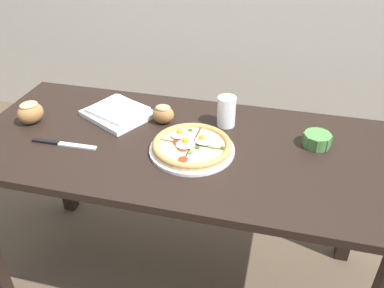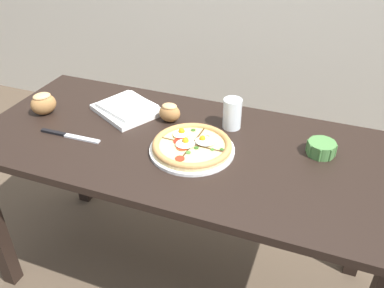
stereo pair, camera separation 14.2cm
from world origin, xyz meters
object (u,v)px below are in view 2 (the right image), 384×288
Objects in this scene: dining_table at (181,165)px; napkin_folded at (127,108)px; bread_piece_mid at (170,112)px; knife_main at (69,136)px; bread_piece_near at (43,103)px; pizza at (192,146)px; water_glass at (232,115)px; ramekin_bowl at (321,148)px.

dining_table is 0.34m from napkin_folded.
bread_piece_mid is 0.39m from knife_main.
bread_piece_near is 0.51× the size of knife_main.
bread_piece_mid reaches higher than pizza.
dining_table is 6.22× the size of knife_main.
napkin_folded is at bearing -175.22° from water_glass.
pizza is 0.39m from napkin_folded.
pizza is 0.23m from bread_piece_mid.
ramekin_bowl is at bearing -10.63° from water_glass.
bread_piece_mid is (-0.10, 0.13, 0.14)m from dining_table.
knife_main is 0.62m from water_glass.
knife_main is (-0.11, -0.25, -0.01)m from napkin_folded.
bread_piece_near is (-0.31, -0.13, 0.03)m from napkin_folded.
pizza is 0.45m from ramekin_bowl.
water_glass is at bearing 25.94° from knife_main.
napkin_folded is at bearing 178.11° from bread_piece_mid.
pizza is 3.39× the size of bread_piece_mid.
pizza is 2.53× the size of water_glass.
water_glass reaches higher than bread_piece_mid.
water_glass is (0.44, 0.04, 0.04)m from napkin_folded.
knife_main is at bearing -141.77° from bread_piece_mid.
bread_piece_mid is (-0.16, 0.17, 0.02)m from pizza.
ramekin_bowl is at bearing 12.21° from dining_table.
dining_table is 4.88× the size of napkin_folded.
water_glass reaches higher than pizza.
bread_piece_near is 0.52m from bread_piece_mid.
water_glass is at bearing 10.06° from bread_piece_mid.
pizza is 0.66m from bread_piece_near.
water_glass reaches higher than dining_table.
water_glass reaches higher than ramekin_bowl.
bread_piece_near is 1.06× the size of water_glass.
water_glass is at bearing 169.37° from ramekin_bowl.
bread_piece_mid is 0.75× the size of water_glass.
napkin_folded reaches higher than dining_table.
ramekin_bowl is 0.92m from knife_main.
knife_main is at bearing -166.15° from ramekin_bowl.
pizza is at bearing -46.42° from bread_piece_mid.
bread_piece_mid reaches higher than knife_main.
knife_main is 2.08× the size of water_glass.
ramekin_bowl is (0.49, 0.11, 0.13)m from dining_table.
bread_piece_mid is 0.25m from water_glass.
water_glass is (0.55, 0.28, 0.05)m from knife_main.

